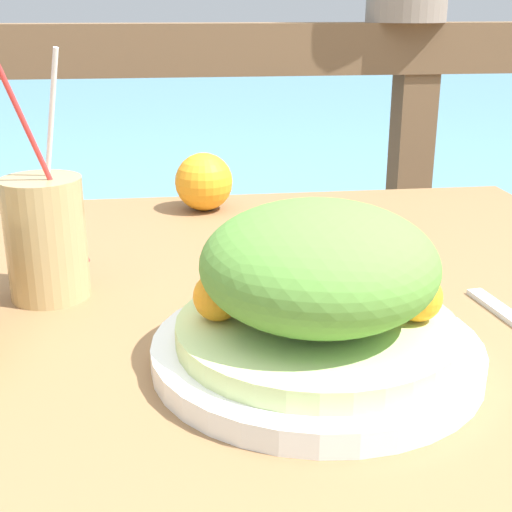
% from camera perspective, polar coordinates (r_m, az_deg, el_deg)
% --- Properties ---
extents(patio_table, '(1.02, 0.89, 0.72)m').
position_cam_1_polar(patio_table, '(0.73, -4.48, -11.51)').
color(patio_table, olive).
rests_on(patio_table, ground_plane).
extents(railing_fence, '(2.80, 0.08, 0.97)m').
position_cam_1_polar(railing_fence, '(1.36, -6.31, 6.70)').
color(railing_fence, brown).
rests_on(railing_fence, ground_plane).
extents(sea_backdrop, '(12.00, 4.00, 0.49)m').
position_cam_1_polar(sea_backdrop, '(3.90, -7.13, 8.24)').
color(sea_backdrop, '#568EA8').
rests_on(sea_backdrop, ground_plane).
extents(salad_plate, '(0.27, 0.27, 0.14)m').
position_cam_1_polar(salad_plate, '(0.57, 4.97, -3.31)').
color(salad_plate, white).
rests_on(salad_plate, patio_table).
extents(drink_glass, '(0.08, 0.08, 0.24)m').
position_cam_1_polar(drink_glass, '(0.73, -16.45, 1.42)').
color(drink_glass, tan).
rests_on(drink_glass, patio_table).
extents(orange_near_basket, '(0.08, 0.08, 0.08)m').
position_cam_1_polar(orange_near_basket, '(1.02, -4.20, 5.94)').
color(orange_near_basket, orange).
rests_on(orange_near_basket, patio_table).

